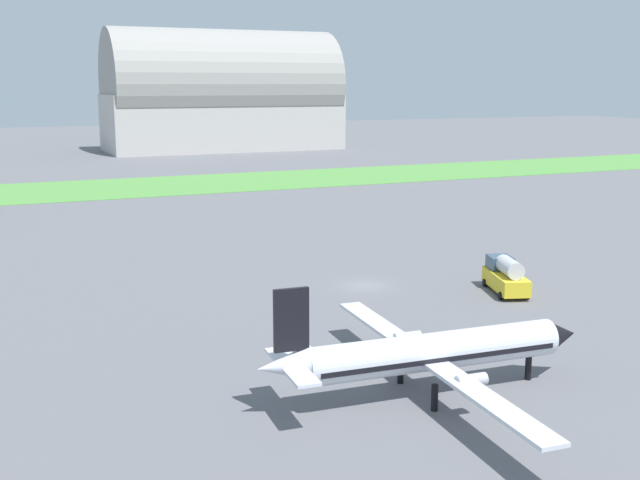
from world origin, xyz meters
TOP-DOWN VIEW (x-y plane):
  - ground_plane at (0.00, 0.00)m, footprint 600.00×600.00m
  - grass_taxiway_strip at (0.00, 79.17)m, footprint 360.00×28.00m
  - airplane_foreground_turboprop at (-8.30, -24.34)m, footprint 21.13×24.67m
  - fuel_truck_near_gate at (10.44, -7.06)m, footprint 4.32×6.92m
  - hangar_distant at (32.59, 153.33)m, footprint 64.62×30.17m
  - control_tower at (67.14, 189.65)m, footprint 8.00×8.00m

SIDE VIEW (x-z plane):
  - ground_plane at x=0.00m, z-range 0.00..0.00m
  - grass_taxiway_strip at x=0.00m, z-range 0.00..0.08m
  - fuel_truck_near_gate at x=10.44m, z-range -0.06..3.23m
  - airplane_foreground_turboprop at x=-8.30m, z-range -0.99..6.39m
  - hangar_distant at x=32.59m, z-range -1.79..31.61m
  - control_tower at x=67.14m, z-range 3.03..32.36m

